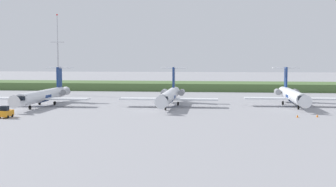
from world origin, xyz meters
name	(u,v)px	position (x,y,z in m)	size (l,w,h in m)	color
ground_plane	(176,99)	(0.00, 30.00, 0.00)	(500.00, 500.00, 0.00)	#939399
grass_berm	(185,86)	(0.00, 65.94, 1.34)	(320.00, 20.00, 2.68)	#4C6B38
regional_jet_nearest	(44,95)	(-29.49, 8.46, 2.54)	(22.81, 31.00, 9.00)	silver
regional_jet_second	(169,95)	(0.33, 10.54, 2.54)	(22.81, 31.00, 9.00)	silver
regional_jet_third	(292,95)	(29.31, 14.96, 2.54)	(22.81, 31.00, 9.00)	silver
antenna_mast	(58,61)	(-38.06, 41.17, 10.36)	(4.40, 0.50, 25.03)	#B2B2B7
baggage_tug	(6,112)	(-28.35, -12.94, 1.00)	(1.72, 3.20, 2.30)	orange
safety_cone_front_marker	(297,116)	(26.70, -6.46, 0.28)	(0.44, 0.44, 0.55)	orange
safety_cone_mid_marker	(317,116)	(30.56, -5.57, 0.28)	(0.44, 0.44, 0.55)	orange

